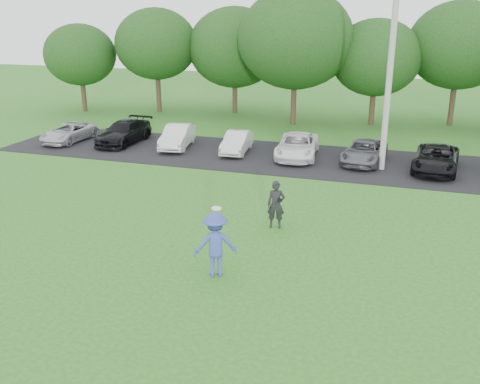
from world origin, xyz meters
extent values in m
plane|color=#266B1E|center=(0.00, 0.00, 0.00)|extent=(100.00, 100.00, 0.00)
cube|color=black|center=(0.00, 13.00, 0.01)|extent=(32.00, 6.50, 0.03)
cylinder|color=#ACABA6|center=(4.33, 12.34, 4.80)|extent=(0.28, 0.28, 9.59)
imported|color=#3E4EB0|center=(0.42, -0.15, 0.96)|extent=(1.43, 1.20, 1.93)
cylinder|color=white|center=(0.57, -0.44, 2.18)|extent=(0.27, 0.27, 0.05)
imported|color=black|center=(1.21, 3.83, 0.85)|extent=(0.69, 0.52, 1.70)
cube|color=black|center=(1.39, 3.65, 1.10)|extent=(0.16, 0.13, 0.10)
imported|color=#B8BAC0|center=(-13.30, 12.73, 0.56)|extent=(1.92, 3.88, 1.06)
imported|color=black|center=(-10.05, 13.33, 0.66)|extent=(1.84, 4.36, 1.26)
imported|color=silver|center=(-6.73, 13.32, 0.65)|extent=(1.93, 3.91, 1.23)
imported|color=silver|center=(-3.26, 13.30, 0.58)|extent=(1.45, 3.45, 1.11)
imported|color=white|center=(0.01, 13.27, 0.63)|extent=(2.37, 4.46, 1.19)
imported|color=#5B5D63|center=(3.40, 13.30, 0.58)|extent=(2.24, 4.10, 1.09)
imported|color=black|center=(6.77, 12.85, 0.62)|extent=(2.36, 4.41, 1.18)
cylinder|color=#38281C|center=(-18.00, 21.60, 1.10)|extent=(0.36, 0.36, 2.20)
ellipsoid|color=#214C19|center=(-18.00, 21.60, 4.15)|extent=(5.20, 5.20, 4.42)
cylinder|color=#38281C|center=(-12.50, 23.00, 1.35)|extent=(0.36, 0.36, 2.70)
ellipsoid|color=#214C19|center=(-12.50, 23.00, 4.93)|extent=(5.94, 5.94, 5.05)
cylinder|color=#38281C|center=(-7.00, 24.40, 1.10)|extent=(0.36, 0.36, 2.20)
ellipsoid|color=#214C19|center=(-7.00, 24.40, 4.71)|extent=(6.68, 6.68, 5.68)
cylinder|color=#38281C|center=(-2.00, 21.60, 1.35)|extent=(0.36, 0.36, 2.70)
ellipsoid|color=#214C19|center=(-2.00, 21.60, 5.48)|extent=(7.42, 7.42, 6.31)
cylinder|color=#38281C|center=(3.00, 23.00, 1.10)|extent=(0.36, 0.36, 2.20)
ellipsoid|color=#214C19|center=(3.00, 23.00, 4.36)|extent=(5.76, 5.76, 4.90)
cylinder|color=#38281C|center=(8.00, 24.40, 1.35)|extent=(0.36, 0.36, 2.70)
ellipsoid|color=#214C19|center=(8.00, 24.40, 5.14)|extent=(6.50, 6.50, 5.53)
camera|label=1|loc=(5.27, -13.19, 7.30)|focal=40.00mm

